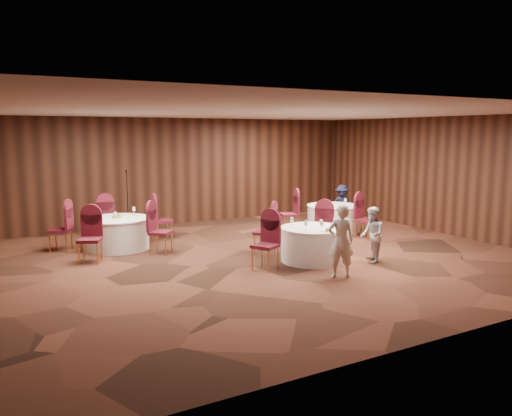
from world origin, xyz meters
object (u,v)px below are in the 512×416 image
woman_b (372,235)px  woman_a (341,241)px  table_main (313,244)px  table_left (117,233)px  table_right (333,218)px  man_c (342,205)px  mic_stand (128,215)px

woman_b → woman_a: bearing=-38.2°
table_main → table_left: size_ratio=0.90×
table_left → table_right: (5.88, -0.77, 0.00)m
table_main → man_c: bearing=43.8°
mic_stand → woman_b: size_ratio=1.46×
table_main → mic_stand: bearing=119.0°
table_main → table_right: 3.47m
table_right → mic_stand: bearing=154.5°
mic_stand → woman_b: bearing=-56.1°
table_main → table_right: same height
mic_stand → woman_a: bearing=-68.2°
woman_a → man_c: (3.57, 4.45, -0.10)m
table_right → woman_b: bearing=-113.9°
table_left → table_right: 5.93m
woman_b → man_c: 4.49m
man_c → table_left: bearing=-143.5°
mic_stand → man_c: mic_stand is taller
table_main → mic_stand: size_ratio=0.81×
table_right → man_c: bearing=39.6°
woman_a → man_c: bearing=-106.2°
woman_b → man_c: bearing=177.6°
man_c → woman_a: bearing=-91.8°
table_main → woman_b: woman_b is taller
table_main → woman_b: (1.05, -0.69, 0.22)m
woman_a → man_c: 5.70m
table_left → woman_b: size_ratio=1.31×
table_main → man_c: size_ratio=1.17×
mic_stand → man_c: size_ratio=1.45×
man_c → woman_b: bearing=-83.4°
table_left → woman_a: (3.18, -4.50, 0.33)m
table_right → woman_a: (-2.70, -3.73, 0.33)m
mic_stand → woman_b: (3.77, -5.62, 0.07)m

